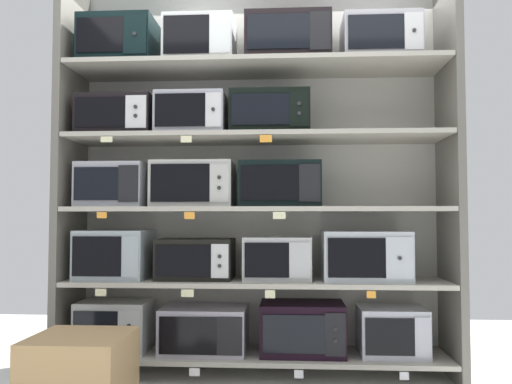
{
  "coord_description": "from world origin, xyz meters",
  "views": [
    {
      "loc": [
        0.22,
        -3.49,
        1.02
      ],
      "look_at": [
        0.0,
        0.0,
        1.19
      ],
      "focal_mm": 37.14,
      "sensor_mm": 36.0,
      "label": 1
    }
  ],
  "objects_px": {
    "microwave_4": "(115,254)",
    "microwave_10": "(280,185)",
    "microwave_11": "(120,118)",
    "microwave_8": "(115,185)",
    "microwave_6": "(277,258)",
    "microwave_15": "(201,44)",
    "microwave_3": "(392,331)",
    "microwave_12": "(193,116)",
    "microwave_2": "(302,328)",
    "microwave_9": "(193,184)",
    "microwave_17": "(380,41)",
    "microwave_7": "(365,256)",
    "microwave_5": "(196,259)",
    "microwave_14": "(120,44)",
    "microwave_16": "(288,42)",
    "shipping_carton": "(80,374)",
    "microwave_1": "(204,329)",
    "microwave_13": "(270,114)",
    "microwave_0": "(115,326)"
  },
  "relations": [
    {
      "from": "microwave_12",
      "to": "microwave_6",
      "type": "bearing_deg",
      "value": 0.01
    },
    {
      "from": "microwave_5",
      "to": "microwave_4",
      "type": "bearing_deg",
      "value": -179.99
    },
    {
      "from": "shipping_carton",
      "to": "microwave_2",
      "type": "bearing_deg",
      "value": 31.31
    },
    {
      "from": "microwave_10",
      "to": "microwave_16",
      "type": "bearing_deg",
      "value": 0.06
    },
    {
      "from": "microwave_15",
      "to": "shipping_carton",
      "type": "relative_size",
      "value": 0.92
    },
    {
      "from": "microwave_11",
      "to": "microwave_12",
      "type": "xyz_separation_m",
      "value": [
        0.5,
        -0.0,
        0.0
      ]
    },
    {
      "from": "microwave_3",
      "to": "microwave_16",
      "type": "height_order",
      "value": "microwave_16"
    },
    {
      "from": "microwave_0",
      "to": "microwave_3",
      "type": "bearing_deg",
      "value": 0.0
    },
    {
      "from": "microwave_17",
      "to": "shipping_carton",
      "type": "relative_size",
      "value": 1.0
    },
    {
      "from": "microwave_2",
      "to": "microwave_11",
      "type": "relative_size",
      "value": 1.09
    },
    {
      "from": "microwave_8",
      "to": "microwave_14",
      "type": "bearing_deg",
      "value": 0.1
    },
    {
      "from": "microwave_5",
      "to": "microwave_14",
      "type": "relative_size",
      "value": 1.01
    },
    {
      "from": "microwave_2",
      "to": "microwave_8",
      "type": "xyz_separation_m",
      "value": [
        -1.25,
        0.0,
        0.93
      ]
    },
    {
      "from": "microwave_3",
      "to": "microwave_12",
      "type": "height_order",
      "value": "microwave_12"
    },
    {
      "from": "microwave_1",
      "to": "microwave_5",
      "type": "xyz_separation_m",
      "value": [
        -0.06,
        0.0,
        0.46
      ]
    },
    {
      "from": "microwave_3",
      "to": "microwave_6",
      "type": "relative_size",
      "value": 0.96
    },
    {
      "from": "microwave_3",
      "to": "microwave_13",
      "type": "relative_size",
      "value": 0.81
    },
    {
      "from": "microwave_14",
      "to": "shipping_carton",
      "type": "xyz_separation_m",
      "value": [
        0.04,
        -0.72,
        -2.0
      ]
    },
    {
      "from": "microwave_11",
      "to": "shipping_carton",
      "type": "height_order",
      "value": "microwave_11"
    },
    {
      "from": "microwave_7",
      "to": "microwave_11",
      "type": "height_order",
      "value": "microwave_11"
    },
    {
      "from": "microwave_6",
      "to": "microwave_8",
      "type": "bearing_deg",
      "value": 179.99
    },
    {
      "from": "microwave_9",
      "to": "microwave_15",
      "type": "bearing_deg",
      "value": 0.1
    },
    {
      "from": "microwave_4",
      "to": "microwave_10",
      "type": "relative_size",
      "value": 0.86
    },
    {
      "from": "microwave_0",
      "to": "microwave_5",
      "type": "distance_m",
      "value": 0.7
    },
    {
      "from": "microwave_4",
      "to": "microwave_10",
      "type": "height_order",
      "value": "microwave_10"
    },
    {
      "from": "microwave_10",
      "to": "microwave_4",
      "type": "bearing_deg",
      "value": -179.99
    },
    {
      "from": "microwave_10",
      "to": "microwave_12",
      "type": "xyz_separation_m",
      "value": [
        -0.58,
        -0.0,
        0.46
      ]
    },
    {
      "from": "microwave_3",
      "to": "microwave_8",
      "type": "xyz_separation_m",
      "value": [
        -1.83,
        0.0,
        0.95
      ]
    },
    {
      "from": "microwave_12",
      "to": "microwave_2",
      "type": "bearing_deg",
      "value": 0.02
    },
    {
      "from": "microwave_3",
      "to": "microwave_17",
      "type": "relative_size",
      "value": 0.85
    },
    {
      "from": "microwave_4",
      "to": "microwave_7",
      "type": "xyz_separation_m",
      "value": [
        1.65,
        0.0,
        -0.0
      ]
    },
    {
      "from": "microwave_12",
      "to": "microwave_13",
      "type": "bearing_deg",
      "value": 0.03
    },
    {
      "from": "microwave_6",
      "to": "shipping_carton",
      "type": "height_order",
      "value": "microwave_6"
    },
    {
      "from": "microwave_6",
      "to": "microwave_9",
      "type": "xyz_separation_m",
      "value": [
        -0.56,
        -0.0,
        0.49
      ]
    },
    {
      "from": "microwave_1",
      "to": "shipping_carton",
      "type": "height_order",
      "value": "microwave_1"
    },
    {
      "from": "microwave_2",
      "to": "microwave_12",
      "type": "distance_m",
      "value": 1.57
    },
    {
      "from": "microwave_17",
      "to": "microwave_7",
      "type": "bearing_deg",
      "value": -179.97
    },
    {
      "from": "microwave_12",
      "to": "microwave_15",
      "type": "bearing_deg",
      "value": -0.04
    },
    {
      "from": "microwave_4",
      "to": "microwave_9",
      "type": "height_order",
      "value": "microwave_9"
    },
    {
      "from": "microwave_4",
      "to": "microwave_13",
      "type": "xyz_separation_m",
      "value": [
        1.04,
        0.0,
        0.93
      ]
    },
    {
      "from": "microwave_2",
      "to": "microwave_11",
      "type": "height_order",
      "value": "microwave_11"
    },
    {
      "from": "microwave_6",
      "to": "microwave_15",
      "type": "relative_size",
      "value": 0.96
    },
    {
      "from": "microwave_11",
      "to": "microwave_8",
      "type": "bearing_deg",
      "value": 179.79
    },
    {
      "from": "microwave_1",
      "to": "microwave_11",
      "type": "xyz_separation_m",
      "value": [
        -0.59,
        0.0,
        1.41
      ]
    },
    {
      "from": "microwave_3",
      "to": "microwave_15",
      "type": "bearing_deg",
      "value": -179.99
    },
    {
      "from": "microwave_7",
      "to": "microwave_16",
      "type": "relative_size",
      "value": 0.99
    },
    {
      "from": "microwave_2",
      "to": "microwave_15",
      "type": "height_order",
      "value": "microwave_15"
    },
    {
      "from": "microwave_11",
      "to": "microwave_14",
      "type": "relative_size",
      "value": 1.01
    },
    {
      "from": "microwave_15",
      "to": "microwave_11",
      "type": "bearing_deg",
      "value": 179.98
    },
    {
      "from": "microwave_13",
      "to": "microwave_16",
      "type": "xyz_separation_m",
      "value": [
        0.12,
        -0.0,
        0.49
      ]
    }
  ]
}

